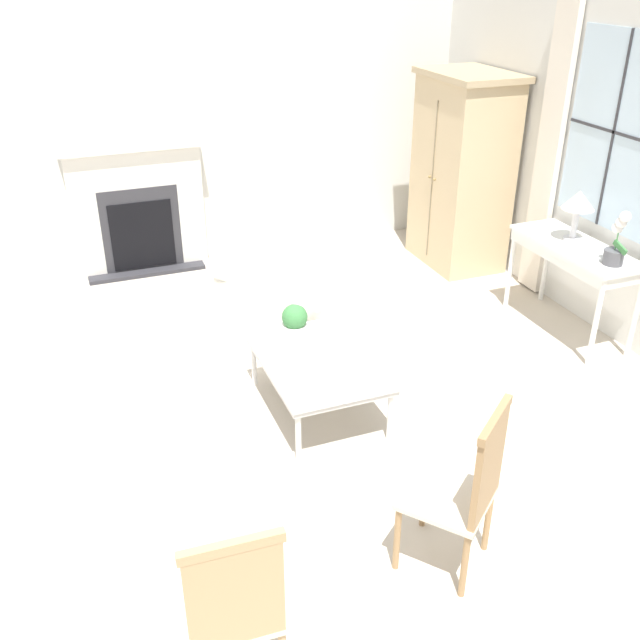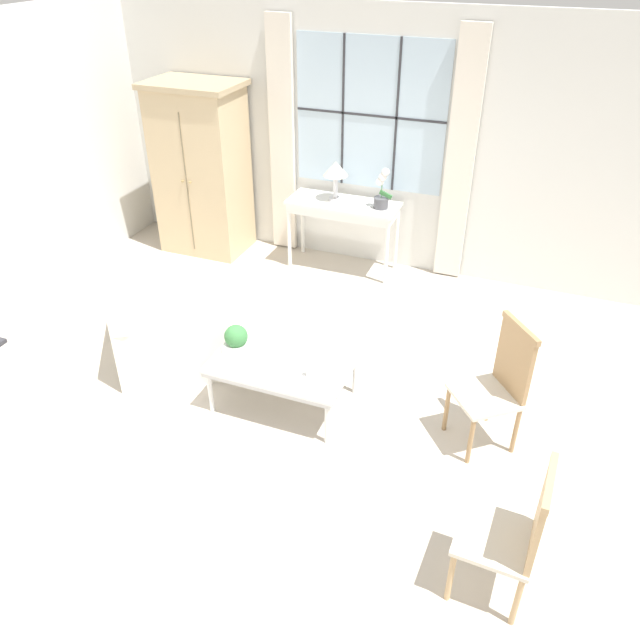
{
  "view_description": "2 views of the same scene",
  "coord_description": "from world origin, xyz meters",
  "px_view_note": "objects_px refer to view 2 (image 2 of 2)",
  "views": [
    {
      "loc": [
        4.29,
        -1.36,
        3.03
      ],
      "look_at": [
        0.45,
        0.13,
        0.88
      ],
      "focal_mm": 40.0,
      "sensor_mm": 36.0,
      "label": 1
    },
    {
      "loc": [
        1.99,
        -3.5,
        3.43
      ],
      "look_at": [
        0.51,
        0.27,
        0.85
      ],
      "focal_mm": 35.0,
      "sensor_mm": 36.0,
      "label": 2
    }
  ],
  "objects_px": {
    "potted_orchid": "(382,193)",
    "side_chair_wooden": "(500,380)",
    "armoire": "(202,169)",
    "console_table": "(343,210)",
    "table_lamp": "(336,171)",
    "coffee_table": "(283,363)",
    "potted_plant_small": "(236,339)",
    "armchair_upholstered": "(169,331)",
    "accent_chair_wooden": "(517,530)",
    "pillar_candle": "(310,372)"
  },
  "relations": [
    {
      "from": "potted_orchid",
      "to": "side_chair_wooden",
      "type": "bearing_deg",
      "value": -54.81
    },
    {
      "from": "armoire",
      "to": "console_table",
      "type": "height_order",
      "value": "armoire"
    },
    {
      "from": "table_lamp",
      "to": "console_table",
      "type": "bearing_deg",
      "value": -18.65
    },
    {
      "from": "coffee_table",
      "to": "potted_plant_small",
      "type": "distance_m",
      "value": 0.44
    },
    {
      "from": "console_table",
      "to": "armchair_upholstered",
      "type": "relative_size",
      "value": 0.95
    },
    {
      "from": "armoire",
      "to": "potted_plant_small",
      "type": "xyz_separation_m",
      "value": [
        1.72,
        -2.44,
        -0.44
      ]
    },
    {
      "from": "console_table",
      "to": "potted_orchid",
      "type": "bearing_deg",
      "value": -1.05
    },
    {
      "from": "accent_chair_wooden",
      "to": "potted_plant_small",
      "type": "distance_m",
      "value": 2.62
    },
    {
      "from": "console_table",
      "to": "armchair_upholstered",
      "type": "height_order",
      "value": "armchair_upholstered"
    },
    {
      "from": "side_chair_wooden",
      "to": "coffee_table",
      "type": "xyz_separation_m",
      "value": [
        -1.68,
        -0.19,
        -0.18
      ]
    },
    {
      "from": "accent_chair_wooden",
      "to": "console_table",
      "type": "bearing_deg",
      "value": 122.77
    },
    {
      "from": "potted_orchid",
      "to": "armchair_upholstered",
      "type": "xyz_separation_m",
      "value": [
        -1.3,
        -2.28,
        -0.7
      ]
    },
    {
      "from": "armchair_upholstered",
      "to": "armoire",
      "type": "bearing_deg",
      "value": 111.74
    },
    {
      "from": "armchair_upholstered",
      "to": "coffee_table",
      "type": "distance_m",
      "value": 1.26
    },
    {
      "from": "table_lamp",
      "to": "potted_plant_small",
      "type": "xyz_separation_m",
      "value": [
        0.09,
        -2.56,
        -0.59
      ]
    },
    {
      "from": "armchair_upholstered",
      "to": "potted_plant_small",
      "type": "relative_size",
      "value": 5.4
    },
    {
      "from": "side_chair_wooden",
      "to": "accent_chair_wooden",
      "type": "height_order",
      "value": "side_chair_wooden"
    },
    {
      "from": "pillar_candle",
      "to": "armchair_upholstered",
      "type": "bearing_deg",
      "value": 167.85
    },
    {
      "from": "side_chair_wooden",
      "to": "pillar_candle",
      "type": "relative_size",
      "value": 9.65
    },
    {
      "from": "side_chair_wooden",
      "to": "potted_plant_small",
      "type": "relative_size",
      "value": 4.28
    },
    {
      "from": "table_lamp",
      "to": "accent_chair_wooden",
      "type": "height_order",
      "value": "table_lamp"
    },
    {
      "from": "side_chair_wooden",
      "to": "potted_orchid",
      "type": "bearing_deg",
      "value": 125.19
    },
    {
      "from": "coffee_table",
      "to": "pillar_candle",
      "type": "relative_size",
      "value": 10.43
    },
    {
      "from": "potted_orchid",
      "to": "accent_chair_wooden",
      "type": "height_order",
      "value": "potted_orchid"
    },
    {
      "from": "table_lamp",
      "to": "armchair_upholstered",
      "type": "relative_size",
      "value": 0.33
    },
    {
      "from": "console_table",
      "to": "pillar_candle",
      "type": "height_order",
      "value": "console_table"
    },
    {
      "from": "armoire",
      "to": "pillar_candle",
      "type": "height_order",
      "value": "armoire"
    },
    {
      "from": "coffee_table",
      "to": "console_table",
      "type": "bearing_deg",
      "value": 98.7
    },
    {
      "from": "potted_plant_small",
      "to": "table_lamp",
      "type": "bearing_deg",
      "value": 91.93
    },
    {
      "from": "potted_orchid",
      "to": "table_lamp",
      "type": "bearing_deg",
      "value": 175.31
    },
    {
      "from": "table_lamp",
      "to": "pillar_candle",
      "type": "height_order",
      "value": "table_lamp"
    },
    {
      "from": "side_chair_wooden",
      "to": "armoire",
      "type": "bearing_deg",
      "value": 149.69
    },
    {
      "from": "coffee_table",
      "to": "potted_plant_small",
      "type": "height_order",
      "value": "potted_plant_small"
    },
    {
      "from": "table_lamp",
      "to": "armchair_upholstered",
      "type": "height_order",
      "value": "table_lamp"
    },
    {
      "from": "armchair_upholstered",
      "to": "pillar_candle",
      "type": "bearing_deg",
      "value": -12.15
    },
    {
      "from": "pillar_candle",
      "to": "coffee_table",
      "type": "bearing_deg",
      "value": 156.65
    },
    {
      "from": "potted_orchid",
      "to": "potted_plant_small",
      "type": "relative_size",
      "value": 1.84
    },
    {
      "from": "table_lamp",
      "to": "pillar_candle",
      "type": "relative_size",
      "value": 4.07
    },
    {
      "from": "accent_chair_wooden",
      "to": "potted_orchid",
      "type": "bearing_deg",
      "value": 117.67
    },
    {
      "from": "coffee_table",
      "to": "armoire",
      "type": "bearing_deg",
      "value": 131.38
    },
    {
      "from": "potted_plant_small",
      "to": "potted_orchid",
      "type": "bearing_deg",
      "value": 79.6
    },
    {
      "from": "table_lamp",
      "to": "side_chair_wooden",
      "type": "distance_m",
      "value": 3.25
    },
    {
      "from": "armchair_upholstered",
      "to": "potted_plant_small",
      "type": "bearing_deg",
      "value": -15.69
    },
    {
      "from": "console_table",
      "to": "coffee_table",
      "type": "height_order",
      "value": "console_table"
    },
    {
      "from": "potted_orchid",
      "to": "accent_chair_wooden",
      "type": "distance_m",
      "value": 4.12
    },
    {
      "from": "table_lamp",
      "to": "potted_plant_small",
      "type": "bearing_deg",
      "value": -88.07
    },
    {
      "from": "console_table",
      "to": "pillar_candle",
      "type": "bearing_deg",
      "value": -75.66
    },
    {
      "from": "coffee_table",
      "to": "armchair_upholstered",
      "type": "bearing_deg",
      "value": 170.62
    },
    {
      "from": "side_chair_wooden",
      "to": "coffee_table",
      "type": "distance_m",
      "value": 1.7
    },
    {
      "from": "armoire",
      "to": "side_chair_wooden",
      "type": "xyz_separation_m",
      "value": [
        3.8,
        -2.22,
        -0.42
      ]
    }
  ]
}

